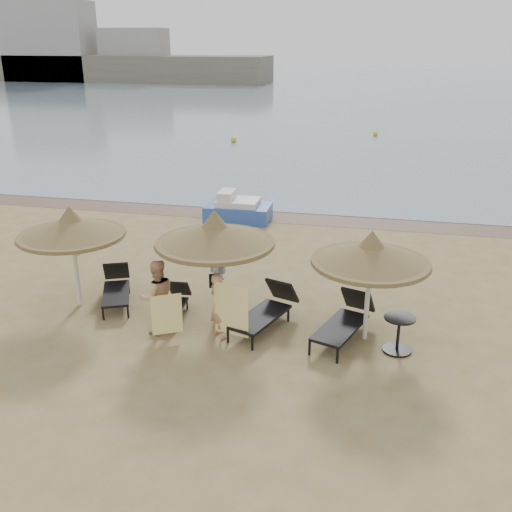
{
  "coord_description": "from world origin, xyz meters",
  "views": [
    {
      "loc": [
        3.23,
        -11.13,
        6.33
      ],
      "look_at": [
        0.47,
        1.2,
        1.52
      ],
      "focal_mm": 40.0,
      "sensor_mm": 36.0,
      "label": 1
    }
  ],
  "objects_px": {
    "lounger_far_right": "(346,319)",
    "lounger_near_left": "(174,303)",
    "person_right": "(219,300)",
    "side_table": "(398,335)",
    "lounger_far_left": "(116,287)",
    "palapa_center": "(215,234)",
    "palapa_left": "(71,227)",
    "lounger_near_right": "(267,309)",
    "palapa_right": "(371,254)",
    "pedal_boat": "(237,210)",
    "person_left": "(157,291)"
  },
  "relations": [
    {
      "from": "lounger_far_right",
      "to": "lounger_near_left",
      "type": "bearing_deg",
      "value": -163.89
    },
    {
      "from": "person_right",
      "to": "side_table",
      "type": "bearing_deg",
      "value": -139.48
    },
    {
      "from": "lounger_far_left",
      "to": "side_table",
      "type": "height_order",
      "value": "lounger_far_left"
    },
    {
      "from": "lounger_near_left",
      "to": "palapa_center",
      "type": "bearing_deg",
      "value": -7.66
    },
    {
      "from": "palapa_left",
      "to": "lounger_near_right",
      "type": "relative_size",
      "value": 1.17
    },
    {
      "from": "palapa_center",
      "to": "palapa_right",
      "type": "distance_m",
      "value": 3.5
    },
    {
      "from": "palapa_center",
      "to": "lounger_near_left",
      "type": "bearing_deg",
      "value": 176.06
    },
    {
      "from": "palapa_center",
      "to": "lounger_near_left",
      "type": "xyz_separation_m",
      "value": [
        -1.12,
        0.08,
        -1.87
      ]
    },
    {
      "from": "palapa_left",
      "to": "lounger_far_left",
      "type": "bearing_deg",
      "value": 26.85
    },
    {
      "from": "palapa_left",
      "to": "lounger_far_right",
      "type": "xyz_separation_m",
      "value": [
        6.71,
        -0.2,
        -1.64
      ]
    },
    {
      "from": "palapa_left",
      "to": "palapa_center",
      "type": "bearing_deg",
      "value": -1.38
    },
    {
      "from": "lounger_near_left",
      "to": "lounger_near_right",
      "type": "height_order",
      "value": "lounger_near_right"
    },
    {
      "from": "lounger_near_left",
      "to": "person_right",
      "type": "height_order",
      "value": "person_right"
    },
    {
      "from": "side_table",
      "to": "palapa_left",
      "type": "bearing_deg",
      "value": 175.65
    },
    {
      "from": "palapa_right",
      "to": "pedal_boat",
      "type": "distance_m",
      "value": 9.69
    },
    {
      "from": "palapa_left",
      "to": "side_table",
      "type": "xyz_separation_m",
      "value": [
        7.86,
        -0.6,
        -1.69
      ]
    },
    {
      "from": "lounger_near_left",
      "to": "lounger_near_right",
      "type": "distance_m",
      "value": 2.34
    },
    {
      "from": "lounger_far_left",
      "to": "person_left",
      "type": "distance_m",
      "value": 2.25
    },
    {
      "from": "palapa_center",
      "to": "person_right",
      "type": "xyz_separation_m",
      "value": [
        0.28,
        -0.73,
        -1.3
      ]
    },
    {
      "from": "palapa_center",
      "to": "palapa_right",
      "type": "relative_size",
      "value": 1.07
    },
    {
      "from": "lounger_far_left",
      "to": "person_right",
      "type": "xyz_separation_m",
      "value": [
        3.11,
        -1.23,
        0.51
      ]
    },
    {
      "from": "lounger_near_left",
      "to": "person_right",
      "type": "distance_m",
      "value": 1.71
    },
    {
      "from": "lounger_near_left",
      "to": "lounger_near_right",
      "type": "bearing_deg",
      "value": -5.24
    },
    {
      "from": "palapa_right",
      "to": "person_left",
      "type": "height_order",
      "value": "palapa_right"
    },
    {
      "from": "lounger_near_left",
      "to": "lounger_far_right",
      "type": "height_order",
      "value": "lounger_far_right"
    },
    {
      "from": "palapa_center",
      "to": "side_table",
      "type": "xyz_separation_m",
      "value": [
        4.21,
        -0.51,
        -1.81
      ]
    },
    {
      "from": "side_table",
      "to": "lounger_near_left",
      "type": "bearing_deg",
      "value": 173.72
    },
    {
      "from": "palapa_right",
      "to": "person_left",
      "type": "distance_m",
      "value": 4.81
    },
    {
      "from": "person_right",
      "to": "pedal_boat",
      "type": "bearing_deg",
      "value": -40.84
    },
    {
      "from": "side_table",
      "to": "person_right",
      "type": "bearing_deg",
      "value": -176.87
    },
    {
      "from": "lounger_near_right",
      "to": "side_table",
      "type": "distance_m",
      "value": 3.03
    },
    {
      "from": "lounger_far_right",
      "to": "person_right",
      "type": "distance_m",
      "value": 2.88
    },
    {
      "from": "lounger_far_left",
      "to": "lounger_near_right",
      "type": "distance_m",
      "value": 4.08
    },
    {
      "from": "lounger_near_right",
      "to": "person_right",
      "type": "bearing_deg",
      "value": -122.6
    },
    {
      "from": "side_table",
      "to": "person_left",
      "type": "height_order",
      "value": "person_left"
    },
    {
      "from": "lounger_near_right",
      "to": "lounger_far_left",
      "type": "bearing_deg",
      "value": -167.5
    },
    {
      "from": "lounger_far_right",
      "to": "palapa_center",
      "type": "bearing_deg",
      "value": -163.38
    },
    {
      "from": "palapa_center",
      "to": "person_right",
      "type": "relative_size",
      "value": 1.55
    },
    {
      "from": "palapa_center",
      "to": "person_left",
      "type": "bearing_deg",
      "value": -144.0
    },
    {
      "from": "side_table",
      "to": "person_left",
      "type": "distance_m",
      "value": 5.4
    },
    {
      "from": "palapa_left",
      "to": "palapa_right",
      "type": "distance_m",
      "value": 7.16
    },
    {
      "from": "lounger_far_right",
      "to": "person_left",
      "type": "distance_m",
      "value": 4.3
    },
    {
      "from": "palapa_right",
      "to": "lounger_far_right",
      "type": "xyz_separation_m",
      "value": [
        -0.45,
        -0.01,
        -1.61
      ]
    },
    {
      "from": "lounger_near_left",
      "to": "lounger_far_right",
      "type": "bearing_deg",
      "value": -6.28
    },
    {
      "from": "side_table",
      "to": "palapa_center",
      "type": "bearing_deg",
      "value": 173.1
    },
    {
      "from": "lounger_far_right",
      "to": "side_table",
      "type": "height_order",
      "value": "lounger_far_right"
    },
    {
      "from": "lounger_far_right",
      "to": "pedal_boat",
      "type": "relative_size",
      "value": 0.94
    },
    {
      "from": "lounger_near_right",
      "to": "pedal_boat",
      "type": "distance_m",
      "value": 8.46
    },
    {
      "from": "palapa_center",
      "to": "lounger_near_left",
      "type": "relative_size",
      "value": 1.71
    },
    {
      "from": "palapa_right",
      "to": "palapa_center",
      "type": "bearing_deg",
      "value": 178.4
    }
  ]
}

